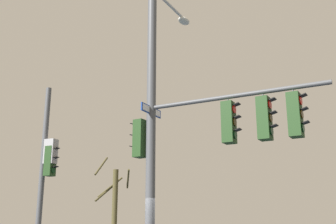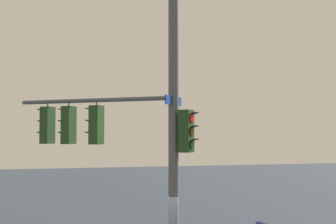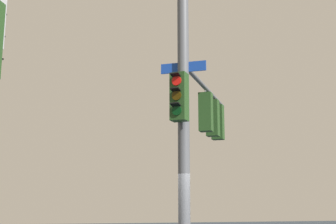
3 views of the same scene
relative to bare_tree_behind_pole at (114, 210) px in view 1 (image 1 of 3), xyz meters
name	(u,v)px [view 1 (image 1 of 3)]	position (x,y,z in m)	size (l,w,h in m)	color
main_signal_pole_assembly	(184,115)	(-1.82, 9.45, 2.31)	(4.67, 5.13, 9.24)	#4C4F54
secondary_pole_assembly	(46,168)	(2.57, 4.72, 1.38)	(0.72, 0.51, 6.93)	#4C4F54
bare_tree_behind_pole	(114,210)	(0.00, 0.00, 0.00)	(1.68, 1.63, 5.12)	#4C4528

